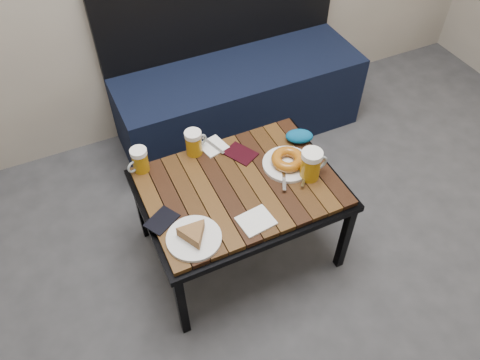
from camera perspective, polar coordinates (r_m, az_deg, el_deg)
name	(u,v)px	position (r m, az deg, el deg)	size (l,w,h in m)	color
bench	(237,92)	(2.77, -0.34, 10.71)	(1.40, 0.50, 0.95)	black
cafe_table	(240,191)	(2.00, 0.00, -1.39)	(0.84, 0.62, 0.47)	black
beer_mug_left	(140,160)	(2.03, -12.14, 2.38)	(0.11, 0.09, 0.12)	#AA760D
beer_mug_centre	(194,142)	(2.07, -5.62, 4.57)	(0.12, 0.09, 0.12)	#AA760D
beer_mug_right	(311,164)	(1.97, 8.68, 1.88)	(0.13, 0.09, 0.14)	#AA760D
plate_pie	(194,236)	(1.78, -5.67, -6.77)	(0.21, 0.21, 0.06)	white
plate_bagel	(288,161)	(2.04, 5.84, 2.27)	(0.25, 0.26, 0.06)	white
napkin_left	(213,146)	(2.13, -3.31, 4.14)	(0.13, 0.14, 0.01)	white
napkin_right	(256,221)	(1.84, 1.95, -5.01)	(0.15, 0.13, 0.01)	white
passport_navy	(162,220)	(1.87, -9.51, -4.89)	(0.09, 0.12, 0.01)	black
passport_burgundy	(241,154)	(2.09, 0.08, 3.23)	(0.10, 0.13, 0.01)	black
knit_pouch	(299,136)	(2.16, 7.25, 5.32)	(0.13, 0.08, 0.05)	#053F8D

